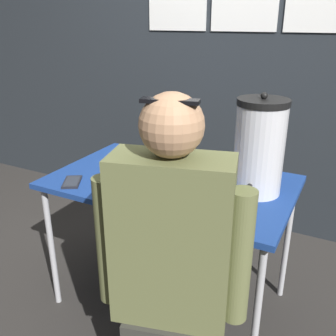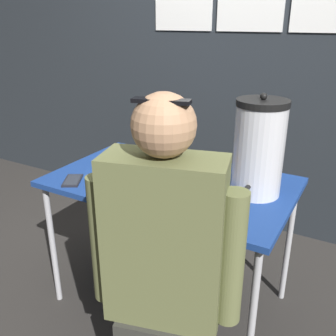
# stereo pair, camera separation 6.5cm
# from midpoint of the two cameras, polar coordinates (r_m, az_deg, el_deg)

# --- Properties ---
(ground_plane) EXTENTS (12.00, 12.00, 0.00)m
(ground_plane) POSITION_cam_midpoint_polar(r_m,az_deg,el_deg) (2.29, -0.45, -19.12)
(ground_plane) COLOR #2D2B28
(back_wall) EXTENTS (6.00, 0.11, 2.50)m
(back_wall) POSITION_cam_midpoint_polar(r_m,az_deg,el_deg) (2.78, 10.66, 16.30)
(back_wall) COLOR #23282D
(back_wall) RESTS_ON ground
(folding_table) EXTENTS (1.21, 0.73, 0.75)m
(folding_table) POSITION_cam_midpoint_polar(r_m,az_deg,el_deg) (1.91, -0.51, -3.25)
(folding_table) COLOR navy
(folding_table) RESTS_ON ground
(donut_box) EXTENTS (0.51, 0.30, 0.05)m
(donut_box) POSITION_cam_midpoint_polar(r_m,az_deg,el_deg) (1.86, -3.47, -1.53)
(donut_box) COLOR beige
(donut_box) RESTS_ON folding_table
(coffee_urn) EXTENTS (0.23, 0.26, 0.47)m
(coffee_urn) POSITION_cam_midpoint_polar(r_m,az_deg,el_deg) (1.72, 12.69, 3.11)
(coffee_urn) COLOR silver
(coffee_urn) RESTS_ON folding_table
(cell_phone) EXTENTS (0.14, 0.17, 0.01)m
(cell_phone) POSITION_cam_midpoint_polar(r_m,az_deg,el_deg) (1.92, -15.36, -2.06)
(cell_phone) COLOR black
(cell_phone) RESTS_ON folding_table
(person_seated) EXTENTS (0.54, 0.30, 1.30)m
(person_seated) POSITION_cam_midpoint_polar(r_m,az_deg,el_deg) (1.40, -0.91, -16.77)
(person_seated) COLOR #33332D
(person_seated) RESTS_ON ground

